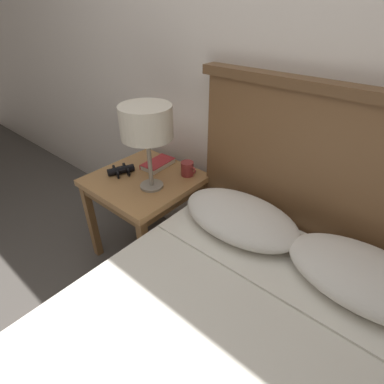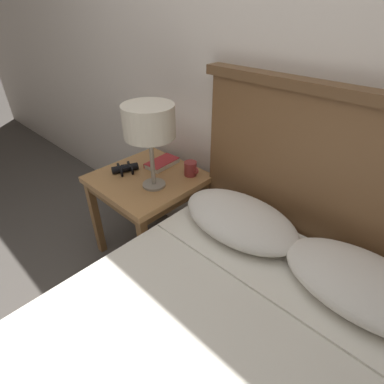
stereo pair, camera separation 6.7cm
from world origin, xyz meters
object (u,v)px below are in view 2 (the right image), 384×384
(nightstand, at_px, (148,187))
(book_on_nightstand, at_px, (162,163))
(table_lamp, at_px, (149,123))
(coffee_mug, at_px, (191,169))
(binoculars_pair, at_px, (125,168))

(nightstand, relative_size, book_on_nightstand, 2.74)
(nightstand, height_order, table_lamp, table_lamp)
(table_lamp, distance_m, book_on_nightstand, 0.43)
(table_lamp, bearing_deg, coffee_mug, 74.11)
(nightstand, xyz_separation_m, coffee_mug, (0.18, 0.19, 0.12))
(nightstand, height_order, book_on_nightstand, book_on_nightstand)
(table_lamp, bearing_deg, nightstand, 160.22)
(table_lamp, relative_size, binoculars_pair, 2.83)
(table_lamp, bearing_deg, binoculars_pair, -176.38)
(table_lamp, distance_m, binoculars_pair, 0.43)
(book_on_nightstand, height_order, coffee_mug, coffee_mug)
(table_lamp, height_order, binoculars_pair, table_lamp)
(book_on_nightstand, distance_m, coffee_mug, 0.22)
(table_lamp, xyz_separation_m, coffee_mug, (0.07, 0.23, -0.33))
(table_lamp, relative_size, book_on_nightstand, 2.15)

